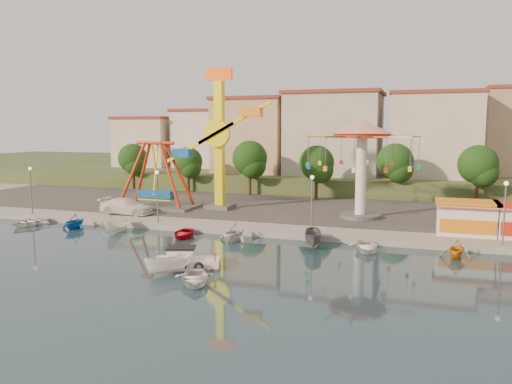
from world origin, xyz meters
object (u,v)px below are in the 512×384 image
at_px(rowboat_a, 195,278).
at_px(skiff, 169,265).
at_px(pirate_ship_ride, 156,176).
at_px(van, 127,206).
at_px(wave_swinger, 362,147).
at_px(cabin_motorboat, 186,262).
at_px(kamikaze_tower, 222,144).

relative_size(rowboat_a, skiff, 1.06).
relative_size(pirate_ship_ride, rowboat_a, 2.66).
bearing_deg(van, pirate_ship_ride, -6.39).
xyz_separation_m(wave_swinger, cabin_motorboat, (-9.92, -21.60, -7.76)).
height_order(pirate_ship_ride, kamikaze_tower, kamikaze_tower).
distance_m(skiff, van, 22.83).
relative_size(cabin_motorboat, van, 0.82).
height_order(pirate_ship_ride, wave_swinger, wave_swinger).
distance_m(pirate_ship_ride, van, 6.22).
xyz_separation_m(cabin_motorboat, skiff, (-0.41, -1.91, 0.25)).
xyz_separation_m(pirate_ship_ride, wave_swinger, (24.36, 0.58, 3.80)).
relative_size(pirate_ship_ride, cabin_motorboat, 2.00).
height_order(pirate_ship_ride, rowboat_a, pirate_ship_ride).
relative_size(pirate_ship_ride, wave_swinger, 0.86).
bearing_deg(van, wave_swinger, -76.04).
relative_size(pirate_ship_ride, van, 1.63).
bearing_deg(kamikaze_tower, wave_swinger, -2.42).
distance_m(wave_swinger, van, 26.58).
relative_size(wave_swinger, skiff, 3.26).
xyz_separation_m(pirate_ship_ride, rowboat_a, (16.67, -24.28, -4.00)).
xyz_separation_m(pirate_ship_ride, skiff, (14.03, -22.93, -3.71)).
xyz_separation_m(rowboat_a, skiff, (-2.64, 1.36, 0.30)).
distance_m(rowboat_a, skiff, 2.98).
bearing_deg(kamikaze_tower, pirate_ship_ride, -171.23).
height_order(wave_swinger, van, wave_swinger).
bearing_deg(skiff, cabin_motorboat, 116.89).
height_order(kamikaze_tower, skiff, kamikaze_tower).
distance_m(cabin_motorboat, van, 21.70).
bearing_deg(wave_swinger, van, -166.42).
xyz_separation_m(wave_swinger, rowboat_a, (-7.69, -24.86, -7.81)).
bearing_deg(pirate_ship_ride, van, -96.77).
height_order(pirate_ship_ride, cabin_motorboat, pirate_ship_ride).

